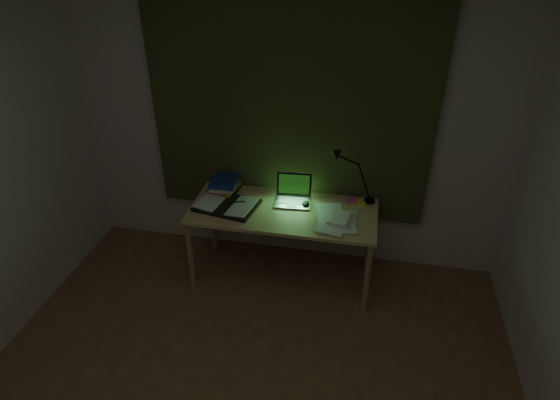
{
  "coord_description": "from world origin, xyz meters",
  "views": [
    {
      "loc": [
        0.6,
        -1.39,
        2.59
      ],
      "look_at": [
        0.02,
        1.48,
        0.82
      ],
      "focal_mm": 30.0,
      "sensor_mm": 36.0,
      "label": 1
    }
  ],
  "objects_px": {
    "loose_papers": "(333,216)",
    "desk_lamp": "(372,175)",
    "open_textbook": "(227,204)",
    "desk": "(283,244)",
    "laptop": "(293,192)",
    "book_stack": "(224,185)"
  },
  "relations": [
    {
      "from": "book_stack",
      "to": "desk_lamp",
      "type": "xyz_separation_m",
      "value": [
        1.17,
        0.08,
        0.17
      ]
    },
    {
      "from": "desk_lamp",
      "to": "laptop",
      "type": "bearing_deg",
      "value": -163.61
    },
    {
      "from": "laptop",
      "to": "loose_papers",
      "type": "bearing_deg",
      "value": -26.04
    },
    {
      "from": "desk",
      "to": "desk_lamp",
      "type": "bearing_deg",
      "value": 21.25
    },
    {
      "from": "desk",
      "to": "book_stack",
      "type": "distance_m",
      "value": 0.68
    },
    {
      "from": "open_textbook",
      "to": "desk_lamp",
      "type": "relative_size",
      "value": 0.96
    },
    {
      "from": "book_stack",
      "to": "desk_lamp",
      "type": "relative_size",
      "value": 0.52
    },
    {
      "from": "desk",
      "to": "loose_papers",
      "type": "bearing_deg",
      "value": -3.34
    },
    {
      "from": "open_textbook",
      "to": "laptop",
      "type": "bearing_deg",
      "value": 26.61
    },
    {
      "from": "book_stack",
      "to": "desk_lamp",
      "type": "bearing_deg",
      "value": 3.93
    },
    {
      "from": "laptop",
      "to": "loose_papers",
      "type": "relative_size",
      "value": 0.92
    },
    {
      "from": "open_textbook",
      "to": "loose_papers",
      "type": "distance_m",
      "value": 0.83
    },
    {
      "from": "open_textbook",
      "to": "book_stack",
      "type": "bearing_deg",
      "value": 121.44
    },
    {
      "from": "loose_papers",
      "to": "desk_lamp",
      "type": "xyz_separation_m",
      "value": [
        0.26,
        0.28,
        0.23
      ]
    },
    {
      "from": "open_textbook",
      "to": "desk",
      "type": "bearing_deg",
      "value": 14.66
    },
    {
      "from": "book_stack",
      "to": "desk_lamp",
      "type": "height_order",
      "value": "desk_lamp"
    },
    {
      "from": "open_textbook",
      "to": "book_stack",
      "type": "distance_m",
      "value": 0.23
    },
    {
      "from": "laptop",
      "to": "desk_lamp",
      "type": "relative_size",
      "value": 0.67
    },
    {
      "from": "laptop",
      "to": "book_stack",
      "type": "height_order",
      "value": "laptop"
    },
    {
      "from": "desk",
      "to": "desk_lamp",
      "type": "relative_size",
      "value": 3.02
    },
    {
      "from": "loose_papers",
      "to": "desk_lamp",
      "type": "height_order",
      "value": "desk_lamp"
    },
    {
      "from": "desk_lamp",
      "to": "desk",
      "type": "bearing_deg",
      "value": -155.67
    }
  ]
}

